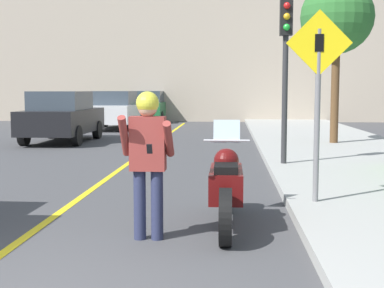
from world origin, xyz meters
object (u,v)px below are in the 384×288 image
motorcycle (226,186)px  street_tree (337,18)px  parked_car_green (148,106)px  crossing_sign (318,87)px  parked_car_black (62,116)px  parked_car_white (116,110)px  traffic_light (286,49)px  person_biker (148,150)px

motorcycle → street_tree: bearing=71.8°
parked_car_green → crossing_sign: bearing=-75.2°
parked_car_black → parked_car_white: 5.99m
motorcycle → parked_car_green: size_ratio=0.56×
parked_car_green → street_tree: bearing=-59.2°
crossing_sign → parked_car_white: 16.97m
parked_car_black → parked_car_white: size_ratio=1.00×
traffic_light → street_tree: (1.96, 4.74, 1.25)m
street_tree → person_biker: bearing=-111.5°
traffic_light → parked_car_white: size_ratio=0.83×
parked_car_white → motorcycle: bearing=-73.4°
motorcycle → crossing_sign: 2.00m
traffic_light → person_biker: bearing=-110.6°
traffic_light → street_tree: size_ratio=0.73×
street_tree → parked_car_black: (-8.66, 1.07, -2.97)m
street_tree → parked_car_white: (-8.14, 7.04, -2.97)m
motorcycle → parked_car_black: parked_car_black is taller
traffic_light → parked_car_green: bearing=107.8°
street_tree → parked_car_green: (-7.55, 12.66, -2.97)m
crossing_sign → traffic_light: 4.06m
crossing_sign → parked_car_green: bearing=104.8°
person_biker → parked_car_white: person_biker is taller
person_biker → parked_car_white: 17.83m
person_biker → parked_car_green: 23.24m
motorcycle → traffic_light: (1.21, 4.91, 2.06)m
street_tree → crossing_sign: bearing=-102.4°
traffic_light → parked_car_white: bearing=117.7°
crossing_sign → traffic_light: traffic_light is taller
parked_car_white → parked_car_black: bearing=-95.0°
person_biker → parked_car_black: bearing=112.0°
traffic_light → parked_car_black: bearing=139.1°
person_biker → traffic_light: size_ratio=0.49×
parked_car_green → parked_car_black: bearing=-95.5°
person_biker → crossing_sign: crossing_sign is taller
crossing_sign → street_tree: street_tree is taller
crossing_sign → parked_car_white: (-6.23, 15.76, -0.89)m
motorcycle → parked_car_green: parked_car_green is taller
crossing_sign → parked_car_black: crossing_sign is taller
person_biker → street_tree: (4.06, 10.31, 2.79)m
person_biker → parked_car_white: bearing=103.3°
person_biker → street_tree: street_tree is taller
parked_car_green → parked_car_white: bearing=-96.0°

